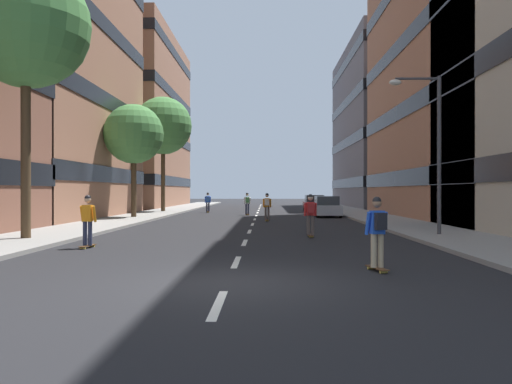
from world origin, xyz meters
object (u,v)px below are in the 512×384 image
(streetlamp_right, at_px, (430,137))
(skater_4, at_px, (267,205))
(street_tree_near, at_px, (134,134))
(skater_5, at_px, (88,219))
(street_tree_far, at_px, (26,25))
(skater_0, at_px, (311,213))
(parked_car_mid, at_px, (326,207))
(skater_3, at_px, (378,229))
(parked_car_near, at_px, (314,204))
(street_tree_mid, at_px, (163,126))
(skater_2, at_px, (247,202))
(skater_1, at_px, (208,201))

(streetlamp_right, xyz_separation_m, skater_4, (-6.72, 10.92, -3.12))
(street_tree_near, xyz_separation_m, skater_5, (3.10, -17.27, -4.79))
(skater_4, height_order, skater_5, same)
(street_tree_far, height_order, skater_0, street_tree_far)
(parked_car_mid, xyz_separation_m, skater_3, (-1.78, -24.98, 0.32))
(parked_car_near, xyz_separation_m, skater_5, (-10.41, -29.98, 0.29))
(parked_car_near, height_order, streetlamp_right, streetlamp_right)
(skater_3, bearing_deg, street_tree_mid, 110.45)
(parked_car_near, relative_size, skater_2, 2.47)
(streetlamp_right, xyz_separation_m, skater_0, (-4.91, 0.07, -3.12))
(street_tree_mid, relative_size, skater_2, 5.62)
(skater_1, xyz_separation_m, skater_5, (-0.79, -27.21, -0.03))
(skater_1, bearing_deg, skater_5, -91.66)
(street_tree_far, distance_m, skater_0, 13.23)
(street_tree_mid, relative_size, skater_1, 5.62)
(skater_0, relative_size, skater_4, 1.00)
(street_tree_near, distance_m, streetlamp_right, 20.65)
(street_tree_far, bearing_deg, skater_4, 54.91)
(parked_car_near, height_order, skater_1, skater_1)
(skater_0, relative_size, skater_2, 1.00)
(street_tree_near, distance_m, skater_0, 17.69)
(skater_1, height_order, skater_3, same)
(skater_1, bearing_deg, street_tree_near, -111.41)
(skater_0, xyz_separation_m, skater_3, (0.82, -8.81, 0.00))
(skater_4, bearing_deg, skater_0, -80.55)
(street_tree_mid, bearing_deg, parked_car_mid, -25.69)
(parked_car_near, height_order, skater_3, skater_3)
(street_tree_near, distance_m, street_tree_mid, 9.76)
(streetlamp_right, bearing_deg, skater_5, -162.06)
(skater_1, distance_m, skater_2, 5.94)
(skater_3, xyz_separation_m, skater_4, (-2.62, 19.66, 0.00))
(parked_car_near, height_order, skater_5, skater_5)
(streetlamp_right, bearing_deg, street_tree_far, -172.61)
(street_tree_near, distance_m, skater_5, 18.19)
(streetlamp_right, distance_m, skater_5, 13.74)
(skater_2, bearing_deg, skater_3, -81.26)
(skater_2, bearing_deg, street_tree_near, -145.18)
(street_tree_far, bearing_deg, skater_3, -29.69)
(parked_car_mid, relative_size, street_tree_mid, 0.44)
(streetlamp_right, height_order, skater_2, streetlamp_right)
(street_tree_near, relative_size, skater_1, 4.33)
(streetlamp_right, bearing_deg, skater_2, 114.18)
(parked_car_mid, relative_size, street_tree_far, 0.42)
(street_tree_near, height_order, street_tree_mid, street_tree_mid)
(parked_car_mid, distance_m, skater_5, 22.87)
(streetlamp_right, xyz_separation_m, skater_3, (-4.09, -8.74, -3.12))
(skater_2, height_order, skater_3, same)
(parked_car_mid, bearing_deg, street_tree_near, -167.14)
(skater_2, relative_size, skater_3, 1.00)
(street_tree_far, relative_size, skater_2, 5.89)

